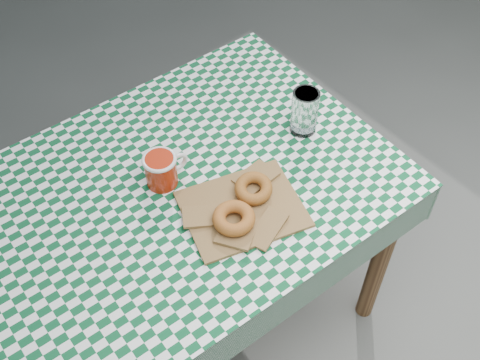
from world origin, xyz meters
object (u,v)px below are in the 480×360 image
at_px(table, 176,270).
at_px(drinking_glass, 305,112).
at_px(coffee_mug, 161,170).
at_px(paper_bag, 243,208).

bearing_deg(table, drinking_glass, -3.83).
relative_size(table, coffee_mug, 7.24).
bearing_deg(table, paper_bag, -49.27).
height_order(paper_bag, drinking_glass, drinking_glass).
relative_size(table, paper_bag, 4.09).
distance_m(coffee_mug, drinking_glass, 0.45).
height_order(paper_bag, coffee_mug, coffee_mug).
bearing_deg(drinking_glass, table, 173.38).
relative_size(paper_bag, coffee_mug, 1.77).
distance_m(paper_bag, coffee_mug, 0.24).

